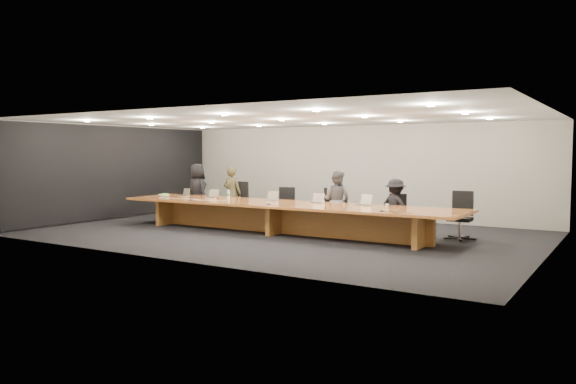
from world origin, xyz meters
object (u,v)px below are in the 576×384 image
Objects in this scene: chair_right at (398,214)px; water_bottle at (228,195)px; conference_table at (282,212)px; chair_mid_right at (330,209)px; amber_mug at (218,198)px; chair_left at (236,202)px; av_box at (164,198)px; mic_center at (269,204)px; mic_left at (191,200)px; person_a at (197,191)px; laptop_c at (270,196)px; chair_mid_left at (285,206)px; chair_far_right at (460,215)px; laptop_a at (183,192)px; chair_far_left at (190,201)px; mic_right at (382,211)px; person_b at (232,194)px; laptop_e at (363,200)px; paper_cup_far at (387,206)px; laptop_d at (316,198)px; paper_cup_near at (323,202)px; laptop_b at (212,194)px; person_d at (395,207)px; person_c at (337,201)px.

chair_right reaches higher than water_bottle.
chair_right reaches higher than conference_table.
amber_mug is at bearing -163.99° from chair_mid_right.
chair_left is 2.04m from av_box.
mic_left is at bearing -177.83° from mic_center.
person_a is 5.00× the size of laptop_c.
chair_mid_left is at bearing 119.15° from conference_table.
laptop_a is (-7.53, -0.92, 0.30)m from chair_far_right.
chair_far_left reaches higher than mic_right.
chair_mid_right is 0.68× the size of person_b.
laptop_c is at bearing -29.43° from chair_left.
laptop_c is 3.53m from mic_right.
chair_far_left is at bearing 136.26° from laptop_a.
conference_table is 1.41m from chair_mid_right.
conference_table is 2.06m from laptop_e.
laptop_a is 0.80m from av_box.
water_bottle is 4.45m from paper_cup_far.
mic_right is at bearing -8.97° from water_bottle.
water_bottle is at bearing -22.74° from chair_far_left.
conference_table is 27.83× the size of laptop_d.
person_a is 1.29m from person_b.
chair_mid_left is 1.59m from water_bottle.
paper_cup_near is 0.85× the size of paper_cup_far.
chair_mid_right is at bearing -160.79° from person_a.
chair_far_left is at bearing 22.18° from person_a.
water_bottle is at bearing 118.12° from person_b.
laptop_b is at bearing 88.06° from person_b.
water_bottle is (-1.04, -1.15, 0.34)m from chair_mid_left.
paper_cup_far is (2.69, 0.17, 0.28)m from conference_table.
chair_far_right is at bearing 42.81° from laptop_e.
chair_far_left is 3.35m from chair_mid_left.
water_bottle is at bearing 56.69° from amber_mug.
chair_mid_left is at bearing -159.39° from person_a.
person_d is at bearing 19.75° from mic_left.
amber_mug is at bearing -77.20° from chair_left.
person_b is 2.17m from laptop_c.
mic_left is (-6.41, -1.85, 0.20)m from chair_far_right.
paper_cup_near is (3.25, -0.79, 0.20)m from chair_left.
amber_mug is at bearing -29.24° from chair_far_left.
laptop_a is (-6.03, -0.96, 0.36)m from chair_right.
person_b is 1.34m from water_bottle.
chair_left is 1.12× the size of chair_mid_left.
chair_far_right is 7.81m from person_a.
paper_cup_near is at bearing 21.54° from conference_table.
chair_left is 3.23m from person_c.
chair_right is 3.35× the size of laptop_b.
water_bottle is 2.02× the size of mic_left.
laptop_d is (4.59, -0.93, 0.05)m from person_a.
mic_center is at bearing -20.88° from water_bottle.
mic_right is at bearing -76.31° from paper_cup_far.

